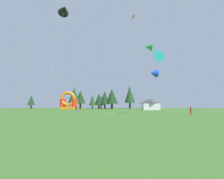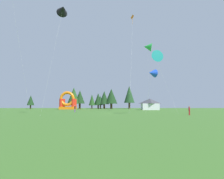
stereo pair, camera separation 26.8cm
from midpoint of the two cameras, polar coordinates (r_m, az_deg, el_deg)
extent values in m
plane|color=#3D6B28|center=(39.12, -0.14, -7.54)|extent=(120.00, 120.00, 0.00)
cylinder|color=silver|center=(43.69, -26.54, 9.98)|extent=(0.25, 10.25, 25.29)
cone|color=black|center=(39.48, -15.05, 22.86)|extent=(2.78, 2.85, 2.37)
cylinder|color=silver|center=(35.79, -18.10, 8.63)|extent=(3.11, 1.37, 20.11)
cone|color=#0C7F7A|center=(36.65, 13.39, 9.54)|extent=(2.64, 2.67, 2.55)
cylinder|color=silver|center=(36.62, 16.74, 0.98)|extent=(4.36, 0.68, 10.88)
pyramid|color=orange|center=(51.67, 6.48, 21.36)|extent=(0.82, 1.03, 1.02)
cylinder|color=orange|center=(51.24, 6.42, 20.48)|extent=(0.04, 0.04, 1.82)
cylinder|color=silver|center=(43.68, 6.03, 9.06)|extent=(1.70, 7.81, 24.62)
cone|color=blue|center=(38.85, 12.43, 5.01)|extent=(2.14, 2.20, 1.74)
cylinder|color=silver|center=(39.43, 11.37, -1.31)|extent=(1.13, 2.41, 8.42)
cone|color=green|center=(55.69, 11.04, 12.85)|extent=(2.96, 2.84, 2.72)
cylinder|color=silver|center=(56.14, 11.20, 2.96)|extent=(1.02, 4.94, 18.63)
cylinder|color=#B21E26|center=(36.85, 22.89, -6.73)|extent=(0.16, 0.16, 0.81)
cylinder|color=#B21E26|center=(36.96, 23.06, -6.72)|extent=(0.16, 0.16, 0.81)
cylinder|color=#B21E26|center=(36.88, 22.94, -5.60)|extent=(0.38, 0.38, 0.64)
sphere|color=#9E704C|center=(36.87, 22.92, -4.94)|extent=(0.22, 0.22, 0.22)
cylinder|color=#724C8C|center=(47.61, -11.54, -6.41)|extent=(0.18, 0.18, 0.87)
cylinder|color=#724C8C|center=(47.72, -11.38, -6.41)|extent=(0.18, 0.18, 0.87)
cylinder|color=black|center=(47.64, -11.45, -5.47)|extent=(0.43, 0.43, 0.69)
sphere|color=#D8AD84|center=(47.64, -11.44, -4.92)|extent=(0.23, 0.23, 0.23)
cube|color=orange|center=(76.01, -13.56, -5.60)|extent=(6.16, 4.89, 1.06)
cylinder|color=red|center=(74.89, -15.63, -3.97)|extent=(1.37, 1.37, 3.13)
cylinder|color=red|center=(73.76, -12.04, -4.04)|extent=(1.37, 1.37, 3.13)
cylinder|color=red|center=(78.29, -14.94, -4.01)|extent=(1.37, 1.37, 3.13)
cylinder|color=red|center=(77.21, -11.50, -4.07)|extent=(1.37, 1.37, 3.13)
torus|color=orange|center=(74.32, -13.82, -2.80)|extent=(5.88, 1.10, 5.88)
cube|color=silver|center=(67.02, 11.68, -5.26)|extent=(5.84, 4.49, 2.27)
pyramid|color=#3F3F47|center=(67.03, 11.65, -3.55)|extent=(5.84, 4.49, 1.74)
cylinder|color=#4C331E|center=(90.55, -24.10, -4.99)|extent=(0.58, 0.58, 1.57)
cone|color=#193819|center=(90.56, -24.04, -3.07)|extent=(3.21, 3.21, 4.49)
cylinder|color=#4C331E|center=(80.94, -11.94, -5.15)|extent=(0.97, 0.97, 2.22)
cone|color=#234C1E|center=(81.02, -11.88, -1.88)|extent=(5.38, 5.38, 7.03)
cylinder|color=#4C331E|center=(81.20, -10.06, -5.13)|extent=(0.79, 0.79, 2.35)
cone|color=#193819|center=(81.26, -10.02, -2.29)|extent=(4.39, 4.39, 5.73)
cylinder|color=#4C331E|center=(83.32, -6.34, -5.45)|extent=(0.52, 0.52, 1.51)
cone|color=#234C1E|center=(83.33, -6.32, -3.22)|extent=(2.88, 2.88, 4.99)
cylinder|color=#4C331E|center=(84.38, -4.38, -5.43)|extent=(0.71, 0.71, 1.59)
cone|color=#193819|center=(84.41, -4.36, -3.00)|extent=(3.92, 3.92, 5.55)
cylinder|color=#4C331E|center=(83.76, -3.69, -5.35)|extent=(0.55, 0.55, 1.86)
cone|color=#1E4221|center=(83.78, -3.68, -3.32)|extent=(3.03, 3.03, 4.06)
cylinder|color=#4C331E|center=(83.59, -2.51, -5.28)|extent=(0.79, 0.79, 2.06)
cone|color=#193819|center=(83.64, -2.50, -2.51)|extent=(4.36, 4.36, 6.04)
cylinder|color=#4C331E|center=(83.40, -0.28, -5.20)|extent=(1.00, 1.00, 2.33)
cone|color=#193819|center=(83.48, -0.28, -2.07)|extent=(5.53, 5.53, 6.79)
cylinder|color=#4C331E|center=(82.92, 5.35, -5.05)|extent=(0.85, 0.85, 2.70)
cone|color=#1E4221|center=(83.04, 5.32, -1.49)|extent=(4.74, 4.74, 7.61)
camera|label=1|loc=(0.13, -90.14, 0.01)|focal=29.39mm
camera|label=2|loc=(0.13, 89.86, -0.01)|focal=29.39mm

